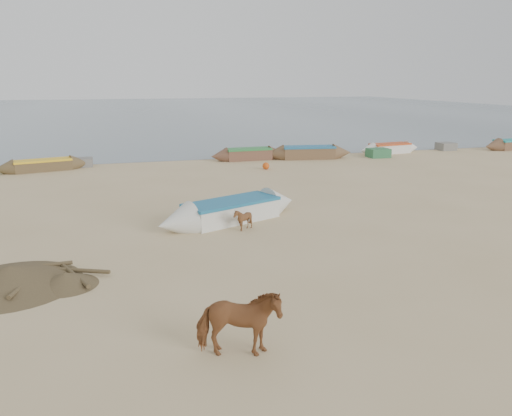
{
  "coord_description": "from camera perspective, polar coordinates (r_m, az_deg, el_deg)",
  "views": [
    {
      "loc": [
        -4.88,
        -12.84,
        5.53
      ],
      "look_at": [
        0.0,
        4.0,
        1.0
      ],
      "focal_mm": 35.0,
      "sensor_mm": 36.0,
      "label": 1
    }
  ],
  "objects": [
    {
      "name": "debris_pile",
      "position": [
        15.47,
        -26.29,
        -6.94
      ],
      "size": [
        4.43,
        4.43,
        0.55
      ],
      "primitive_type": "cone",
      "rotation": [
        0.0,
        0.0,
        0.18
      ],
      "color": "brown",
      "rests_on": "ground"
    },
    {
      "name": "sea",
      "position": [
        95.13,
        -13.43,
        10.76
      ],
      "size": [
        160.0,
        160.0,
        0.0
      ],
      "primitive_type": "plane",
      "color": "slate",
      "rests_on": "ground"
    },
    {
      "name": "near_canoe",
      "position": [
        20.04,
        -2.8,
        -0.29
      ],
      "size": [
        6.65,
        3.89,
        0.85
      ],
      "primitive_type": null,
      "rotation": [
        0.0,
        0.0,
        0.39
      ],
      "color": "silver",
      "rests_on": "ground"
    },
    {
      "name": "waterline_canoes",
      "position": [
        34.58,
        -6.6,
        5.88
      ],
      "size": [
        57.08,
        3.15,
        0.91
      ],
      "color": "brown",
      "rests_on": "ground"
    },
    {
      "name": "beach_clutter",
      "position": [
        34.58,
        -1.36,
        5.77
      ],
      "size": [
        45.84,
        5.3,
        0.64
      ],
      "color": "#306B3B",
      "rests_on": "ground"
    },
    {
      "name": "calf_front",
      "position": [
        18.77,
        -1.51,
        -1.29
      ],
      "size": [
        0.88,
        0.81,
        0.86
      ],
      "primitive_type": "imported",
      "rotation": [
        0.0,
        0.0,
        -1.72
      ],
      "color": "#56331B",
      "rests_on": "ground"
    },
    {
      "name": "cow_adult",
      "position": [
        10.36,
        -2.02,
        -13.04
      ],
      "size": [
        1.9,
        1.23,
        1.48
      ],
      "primitive_type": "imported",
      "rotation": [
        0.0,
        0.0,
        1.3
      ],
      "color": "brown",
      "rests_on": "ground"
    },
    {
      "name": "ground",
      "position": [
        14.81,
        4.35,
        -7.48
      ],
      "size": [
        140.0,
        140.0,
        0.0
      ],
      "primitive_type": "plane",
      "color": "tan",
      "rests_on": "ground"
    }
  ]
}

